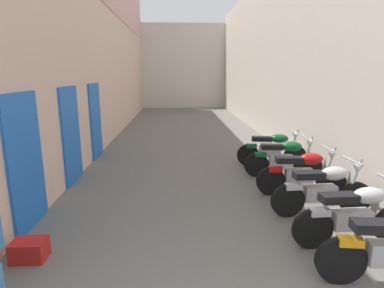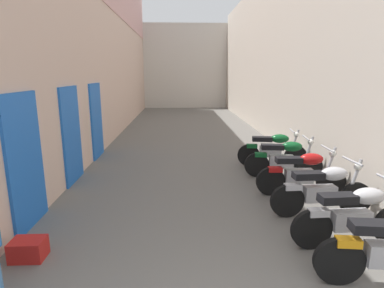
{
  "view_description": "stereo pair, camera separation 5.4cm",
  "coord_description": "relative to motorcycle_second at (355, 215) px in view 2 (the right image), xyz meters",
  "views": [
    {
      "loc": [
        -0.54,
        -1.48,
        2.48
      ],
      "look_at": [
        -0.2,
        5.25,
        0.94
      ],
      "focal_mm": 29.04,
      "sensor_mm": 36.0,
      "label": 1
    },
    {
      "loc": [
        -0.48,
        -1.48,
        2.48
      ],
      "look_at": [
        -0.2,
        5.25,
        0.94
      ],
      "focal_mm": 29.04,
      "sensor_mm": 36.0,
      "label": 2
    }
  ],
  "objects": [
    {
      "name": "building_left",
      "position": [
        -5.19,
        8.09,
        3.83
      ],
      "size": [
        0.45,
        21.36,
        8.59
      ],
      "color": "beige",
      "rests_on": "ground"
    },
    {
      "name": "motorcycle_fifth",
      "position": [
        -0.0,
        3.09,
        0.0
      ],
      "size": [
        1.84,
        0.58,
        1.04
      ],
      "color": "black",
      "rests_on": "ground"
    },
    {
      "name": "plastic_crate",
      "position": [
        -4.59,
        -0.12,
        -0.36
      ],
      "size": [
        0.44,
        0.32,
        0.28
      ],
      "primitive_type": "cube",
      "color": "red",
      "rests_on": "ground"
    },
    {
      "name": "building_right",
      "position": [
        1.14,
        8.14,
        2.69
      ],
      "size": [
        0.45,
        21.36,
        6.38
      ],
      "color": "beige",
      "rests_on": "ground"
    },
    {
      "name": "ground_plane",
      "position": [
        -2.03,
        6.14,
        -0.5
      ],
      "size": [
        37.36,
        37.36,
        0.0
      ],
      "primitive_type": "plane",
      "color": "#66635E"
    },
    {
      "name": "motorcycle_third",
      "position": [
        0.0,
        1.01,
        0.0
      ],
      "size": [
        1.85,
        0.58,
        1.04
      ],
      "color": "black",
      "rests_on": "ground"
    },
    {
      "name": "motorcycle_second",
      "position": [
        0.0,
        0.0,
        0.0
      ],
      "size": [
        1.85,
        0.58,
        1.04
      ],
      "color": "black",
      "rests_on": "ground"
    },
    {
      "name": "building_far_end",
      "position": [
        -2.03,
        19.82,
        2.46
      ],
      "size": [
        8.94,
        2.0,
        5.91
      ],
      "primitive_type": "cube",
      "color": "beige",
      "rests_on": "ground"
    },
    {
      "name": "motorcycle_sixth",
      "position": [
        -0.0,
        4.0,
        0.0
      ],
      "size": [
        1.84,
        0.58,
        1.04
      ],
      "color": "black",
      "rests_on": "ground"
    },
    {
      "name": "motorcycle_fourth",
      "position": [
        0.0,
        1.96,
        0.0
      ],
      "size": [
        1.85,
        0.58,
        1.04
      ],
      "color": "black",
      "rests_on": "ground"
    }
  ]
}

